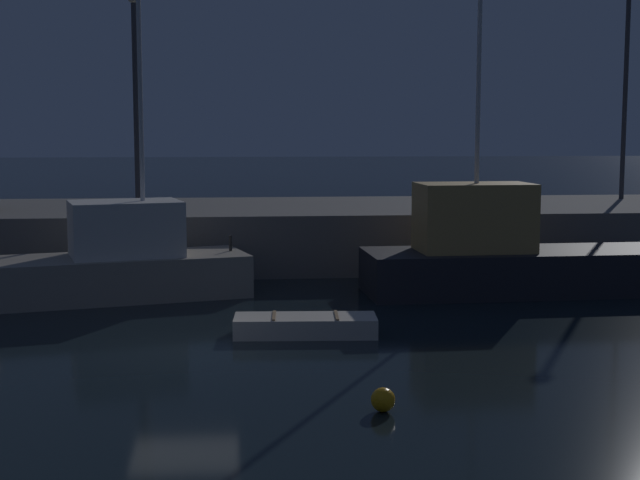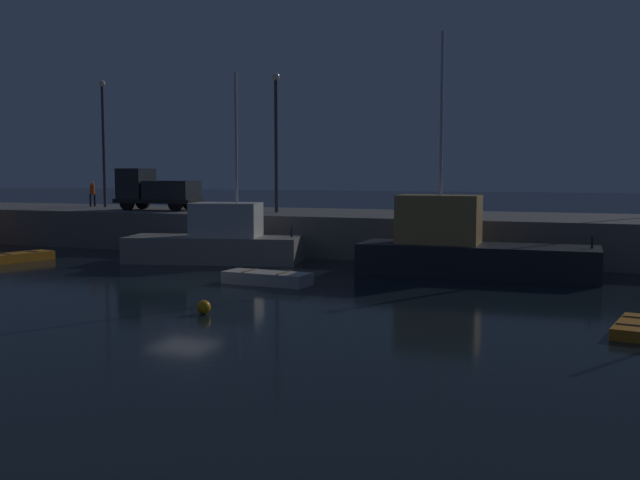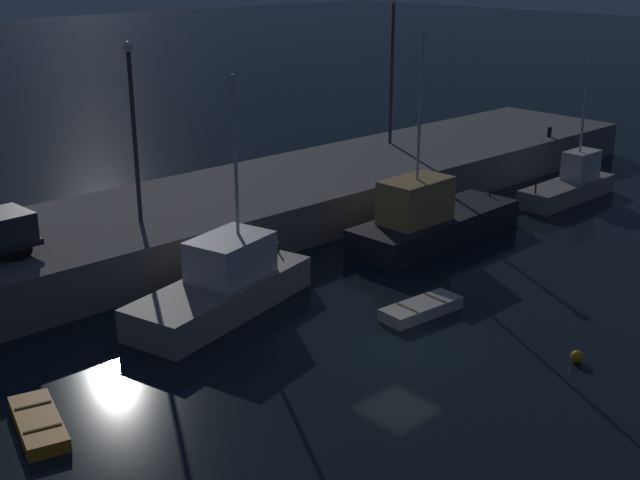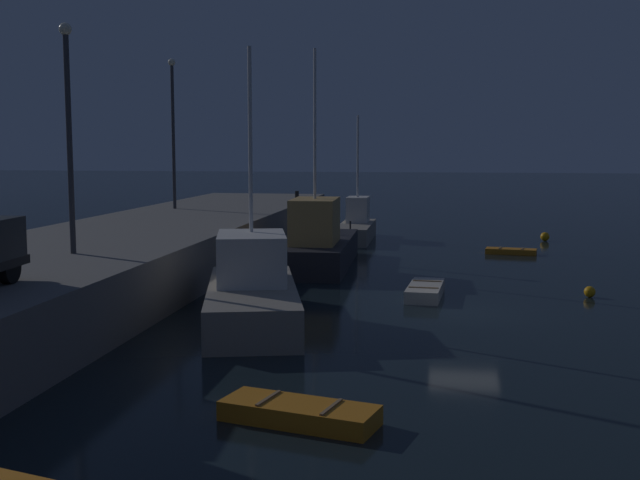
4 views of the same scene
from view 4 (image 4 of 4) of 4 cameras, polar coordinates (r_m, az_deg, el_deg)
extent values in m
plane|color=black|center=(29.12, 10.39, -5.21)|extent=(320.00, 320.00, 0.00)
cube|color=slate|center=(32.22, -17.37, -2.27)|extent=(68.84, 9.24, 2.20)
cube|color=gray|center=(50.77, 2.60, 0.57)|extent=(7.46, 2.11, 1.07)
cube|color=silver|center=(51.92, 2.75, 2.21)|extent=(2.26, 1.40, 1.65)
cylinder|color=silver|center=(51.48, 2.74, 6.03)|extent=(0.14, 0.14, 5.27)
cylinder|color=#262626|center=(47.30, 2.19, 1.08)|extent=(0.10, 0.10, 0.50)
cube|color=gray|center=(27.06, -4.91, -4.62)|extent=(9.12, 4.98, 1.30)
cube|color=silver|center=(27.48, -4.95, -1.28)|extent=(3.77, 3.05, 1.69)
cylinder|color=silver|center=(27.75, -5.04, 7.17)|extent=(0.14, 0.14, 6.40)
cylinder|color=#262626|center=(30.84, -4.97, -1.53)|extent=(0.10, 0.10, 0.50)
cube|color=#232328|center=(39.76, -0.06, -0.91)|extent=(10.26, 3.45, 1.37)
cube|color=tan|center=(37.91, -0.38, 1.38)|extent=(3.61, 2.21, 2.14)
cylinder|color=silver|center=(37.82, -0.37, 8.33)|extent=(0.14, 0.14, 7.04)
cylinder|color=#262626|center=(44.27, 0.69, 1.09)|extent=(0.10, 0.10, 0.50)
cube|color=orange|center=(17.60, -1.50, -12.33)|extent=(2.05, 3.62, 0.44)
cube|color=olive|center=(17.84, -3.74, -11.27)|extent=(1.10, 0.35, 0.04)
cube|color=olive|center=(17.24, 0.82, -11.91)|extent=(1.10, 0.35, 0.04)
cube|color=beige|center=(31.99, 7.58, -3.64)|extent=(3.66, 1.53, 0.49)
cube|color=olive|center=(31.17, 7.45, -3.41)|extent=(0.16, 1.16, 0.04)
cube|color=olive|center=(32.71, 7.72, -2.94)|extent=(0.16, 1.16, 0.04)
cube|color=orange|center=(45.53, 13.58, -0.80)|extent=(1.40, 2.88, 0.31)
cube|color=olive|center=(45.56, 12.83, -0.55)|extent=(0.88, 0.22, 0.04)
cube|color=olive|center=(45.46, 14.35, -0.61)|extent=(0.88, 0.22, 0.04)
sphere|color=orange|center=(33.37, 18.83, -3.55)|extent=(0.45, 0.45, 0.45)
sphere|color=orange|center=(52.39, 15.88, 0.24)|extent=(0.57, 0.57, 0.57)
cylinder|color=#38383D|center=(29.23, -17.57, 6.49)|extent=(0.20, 0.20, 7.61)
sphere|color=#F9EFCC|center=(29.51, -17.85, 14.25)|extent=(0.44, 0.44, 0.44)
cylinder|color=#38383D|center=(49.35, -10.51, 7.25)|extent=(0.20, 0.20, 8.64)
sphere|color=#F9EFCC|center=(49.61, -10.62, 12.45)|extent=(0.44, 0.44, 0.44)
cylinder|color=black|center=(23.53, -21.47, -1.85)|extent=(0.91, 0.33, 0.90)
cylinder|color=black|center=(56.68, -1.68, 3.23)|extent=(0.28, 0.28, 0.64)
camera|label=1|loc=(36.88, 45.70, 3.43)|focal=51.66mm
camera|label=2|loc=(51.13, 39.21, 3.49)|focal=41.11mm
camera|label=3|loc=(22.00, 79.94, 22.40)|focal=46.87mm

